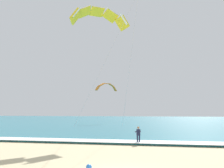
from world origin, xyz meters
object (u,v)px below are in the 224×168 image
at_px(beach_ball, 89,167).
at_px(kitesurfer, 138,134).
at_px(surfboard, 138,144).
at_px(kite_primary, 98,16).
at_px(kite_distant, 106,86).

bearing_deg(beach_ball, kitesurfer, 83.95).
xyz_separation_m(surfboard, kitesurfer, (-0.01, 0.02, 0.91)).
xyz_separation_m(kitesurfer, kite_primary, (-6.27, 8.44, 15.03)).
height_order(kite_primary, beach_ball, kite_primary).
bearing_deg(kitesurfer, kite_primary, 126.60).
xyz_separation_m(kite_primary, beach_ball, (5.01, -20.36, -15.81)).
relative_size(surfboard, beach_ball, 4.68).
bearing_deg(kite_distant, surfboard, -72.31).
bearing_deg(surfboard, kite_distant, 107.69).
bearing_deg(beach_ball, surfboard, 83.92).
xyz_separation_m(surfboard, kite_primary, (-6.27, 8.46, 15.94)).
distance_m(kite_primary, kite_distant, 32.51).
height_order(kitesurfer, kite_distant, kite_distant).
distance_m(kitesurfer, kite_primary, 18.34).
bearing_deg(surfboard, kitesurfer, 107.88).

